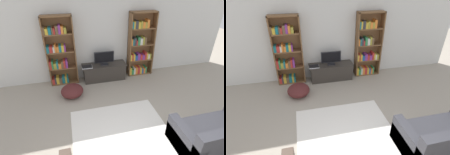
% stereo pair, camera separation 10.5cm
% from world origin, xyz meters
% --- Properties ---
extents(wall_back, '(8.80, 0.06, 2.60)m').
position_xyz_m(wall_back, '(0.00, 4.23, 1.30)').
color(wall_back, silver).
rests_on(wall_back, ground_plane).
extents(bookshelf_left, '(0.84, 0.30, 2.09)m').
position_xyz_m(bookshelf_left, '(-1.26, 4.06, 1.01)').
color(bookshelf_left, brown).
rests_on(bookshelf_left, ground_plane).
extents(bookshelf_right, '(0.84, 0.30, 2.09)m').
position_xyz_m(bookshelf_right, '(1.28, 4.06, 0.98)').
color(bookshelf_right, brown).
rests_on(bookshelf_right, ground_plane).
extents(tv_stand, '(1.41, 0.48, 0.54)m').
position_xyz_m(tv_stand, '(0.05, 3.93, 0.27)').
color(tv_stand, '#332D28').
rests_on(tv_stand, ground_plane).
extents(television, '(0.63, 0.16, 0.43)m').
position_xyz_m(television, '(0.05, 3.92, 0.76)').
color(television, black).
rests_on(television, tv_stand).
extents(laptop, '(0.32, 0.25, 0.03)m').
position_xyz_m(laptop, '(-0.51, 3.86, 0.55)').
color(laptop, silver).
rests_on(laptop, tv_stand).
extents(area_rug, '(2.10, 1.75, 0.02)m').
position_xyz_m(area_rug, '(-0.08, 1.62, 0.01)').
color(area_rug, white).
rests_on(area_rug, ground_plane).
extents(couch_right_sofa, '(1.54, 0.93, 0.83)m').
position_xyz_m(couch_right_sofa, '(1.57, 0.76, 0.28)').
color(couch_right_sofa, '#2D2D33').
rests_on(couch_right_sofa, ground_plane).
extents(beanbag_ottoman, '(0.62, 0.62, 0.35)m').
position_xyz_m(beanbag_ottoman, '(-1.03, 3.20, 0.17)').
color(beanbag_ottoman, '#4C1E1E').
rests_on(beanbag_ottoman, ground_plane).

